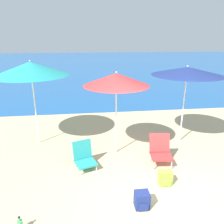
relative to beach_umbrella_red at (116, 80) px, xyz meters
The scene contains 9 objects.
ground_plane 2.89m from the beach_umbrella_red, 70.29° to the right, with size 60.00×60.00×0.00m, color #C6B284.
sea_water 23.42m from the beach_umbrella_red, 88.26° to the left, with size 60.00×40.00×0.01m.
beach_umbrella_red is the anchor object (origin of this frame).
beach_umbrella_navy 2.07m from the beach_umbrella_red, 13.11° to the left, with size 1.93×1.93×2.23m.
beach_umbrella_teal 2.33m from the beach_umbrella_red, 158.60° to the left, with size 2.01×2.01×2.38m.
beach_chair_red 2.00m from the beach_umbrella_red, 33.66° to the right, with size 0.53×0.57×0.72m.
beach_chair_teal 1.99m from the beach_umbrella_red, 144.46° to the right, with size 0.59×0.61×0.64m.
backpack_navy 2.76m from the beach_umbrella_red, 85.11° to the right, with size 0.26×0.25×0.31m.
backpack_lime 2.49m from the beach_umbrella_red, 60.85° to the right, with size 0.27×0.20×0.31m.
Camera 1 is at (-1.48, -3.20, 2.92)m, focal length 35.00 mm.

